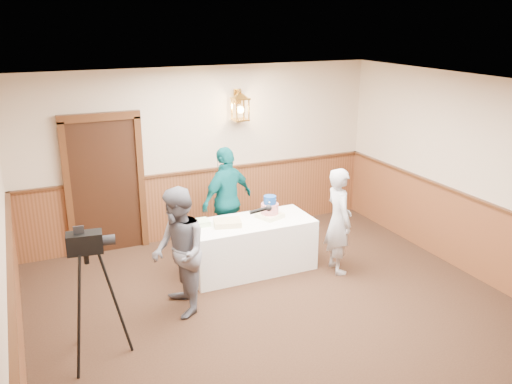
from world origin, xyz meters
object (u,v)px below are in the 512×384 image
(sheet_cake_green, at_px, (199,223))
(sheet_cake_yellow, at_px, (227,223))
(baker, at_px, (339,221))
(interviewer, at_px, (179,252))
(tiered_cake, at_px, (270,209))
(assistant_p, at_px, (227,200))
(tv_camera_rig, at_px, (91,303))
(display_table, at_px, (250,245))

(sheet_cake_green, bearing_deg, sheet_cake_yellow, -24.86)
(baker, bearing_deg, interviewer, 102.96)
(tiered_cake, distance_m, assistant_p, 0.81)
(tiered_cake, distance_m, sheet_cake_yellow, 0.68)
(baker, height_order, tv_camera_rig, baker)
(interviewer, bearing_deg, tv_camera_rig, -61.87)
(interviewer, xyz_separation_m, baker, (2.41, 0.20, -0.04))
(assistant_p, bearing_deg, sheet_cake_green, 18.58)
(sheet_cake_green, bearing_deg, interviewer, -121.55)
(display_table, xyz_separation_m, assistant_p, (-0.06, 0.74, 0.47))
(baker, bearing_deg, display_table, 72.68)
(display_table, xyz_separation_m, baker, (1.14, -0.54, 0.40))
(display_table, distance_m, tiered_cake, 0.60)
(tiered_cake, height_order, interviewer, interviewer)
(assistant_p, bearing_deg, tv_camera_rig, 17.82)
(sheet_cake_yellow, relative_size, sheet_cake_green, 1.28)
(tiered_cake, xyz_separation_m, sheet_cake_green, (-1.04, 0.13, -0.09))
(tiered_cake, distance_m, baker, 1.00)
(display_table, height_order, sheet_cake_green, sheet_cake_green)
(display_table, xyz_separation_m, tiered_cake, (0.32, 0.03, 0.50))
(sheet_cake_yellow, bearing_deg, baker, -19.60)
(tiered_cake, height_order, baker, baker)
(display_table, bearing_deg, assistant_p, 94.73)
(sheet_cake_green, bearing_deg, tv_camera_rig, -139.34)
(sheet_cake_yellow, xyz_separation_m, interviewer, (-0.92, -0.73, 0.02))
(baker, distance_m, assistant_p, 1.76)
(sheet_cake_yellow, relative_size, tv_camera_rig, 0.25)
(sheet_cake_green, bearing_deg, tiered_cake, -7.09)
(tiered_cake, bearing_deg, display_table, -175.06)
(display_table, bearing_deg, sheet_cake_yellow, -178.01)
(display_table, bearing_deg, baker, -25.55)
(interviewer, relative_size, baker, 1.05)
(interviewer, bearing_deg, assistant_p, 143.33)
(tv_camera_rig, bearing_deg, sheet_cake_yellow, 38.81)
(tiered_cake, relative_size, baker, 0.27)
(display_table, xyz_separation_m, sheet_cake_yellow, (-0.35, -0.01, 0.41))
(interviewer, bearing_deg, tiered_cake, 118.28)
(display_table, relative_size, interviewer, 1.11)
(sheet_cake_yellow, height_order, assistant_p, assistant_p)
(sheet_cake_green, relative_size, assistant_p, 0.17)
(sheet_cake_green, height_order, interviewer, interviewer)
(sheet_cake_green, distance_m, assistant_p, 0.88)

